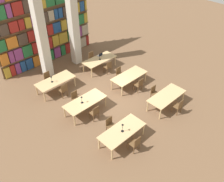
# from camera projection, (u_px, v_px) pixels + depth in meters

# --- Properties ---
(ground_plane) EXTENTS (40.00, 40.00, 0.00)m
(ground_plane) POSITION_uv_depth(u_px,v_px,m) (109.00, 98.00, 14.36)
(ground_plane) COLOR brown
(bookshelf_bank) EXTENTS (6.97, 0.35, 5.50)m
(bookshelf_bank) POSITION_uv_depth(u_px,v_px,m) (45.00, 24.00, 16.12)
(bookshelf_bank) COLOR brown
(bookshelf_bank) RESTS_ON ground_plane
(pillar_left) EXTENTS (0.53, 0.53, 6.00)m
(pillar_left) POSITION_uv_depth(u_px,v_px,m) (41.00, 32.00, 14.41)
(pillar_left) COLOR beige
(pillar_left) RESTS_ON ground_plane
(pillar_center) EXTENTS (0.53, 0.53, 6.00)m
(pillar_center) POSITION_uv_depth(u_px,v_px,m) (73.00, 21.00, 15.70)
(pillar_center) COLOR beige
(pillar_center) RESTS_ON ground_plane
(reading_table_0) EXTENTS (2.27, 1.00, 0.73)m
(reading_table_0) POSITION_uv_depth(u_px,v_px,m) (122.00, 131.00, 11.40)
(reading_table_0) COLOR tan
(reading_table_0) RESTS_ON ground_plane
(chair_0) EXTENTS (0.42, 0.40, 0.89)m
(chair_0) POSITION_uv_depth(u_px,v_px,m) (135.00, 143.00, 11.08)
(chair_0) COLOR brown
(chair_0) RESTS_ON ground_plane
(chair_1) EXTENTS (0.42, 0.40, 0.89)m
(chair_1) POSITION_uv_depth(u_px,v_px,m) (111.00, 125.00, 11.97)
(chair_1) COLOR brown
(chair_1) RESTS_ON ground_plane
(desk_lamp_0) EXTENTS (0.14, 0.14, 0.48)m
(desk_lamp_0) POSITION_uv_depth(u_px,v_px,m) (123.00, 126.00, 11.12)
(desk_lamp_0) COLOR black
(desk_lamp_0) RESTS_ON reading_table_0
(reading_table_1) EXTENTS (2.27, 1.00, 0.73)m
(reading_table_1) POSITION_uv_depth(u_px,v_px,m) (167.00, 96.00, 13.41)
(reading_table_1) COLOR tan
(reading_table_1) RESTS_ON ground_plane
(chair_2) EXTENTS (0.42, 0.40, 0.89)m
(chair_2) POSITION_uv_depth(u_px,v_px,m) (178.00, 106.00, 13.07)
(chair_2) COLOR brown
(chair_2) RESTS_ON ground_plane
(chair_3) EXTENTS (0.42, 0.40, 0.89)m
(chair_3) POSITION_uv_depth(u_px,v_px,m) (155.00, 93.00, 13.96)
(chair_3) COLOR brown
(chair_3) RESTS_ON ground_plane
(reading_table_2) EXTENTS (2.27, 1.00, 0.73)m
(reading_table_2) POSITION_uv_depth(u_px,v_px,m) (85.00, 102.00, 13.04)
(reading_table_2) COLOR tan
(reading_table_2) RESTS_ON ground_plane
(chair_4) EXTENTS (0.42, 0.40, 0.89)m
(chair_4) POSITION_uv_depth(u_px,v_px,m) (95.00, 112.00, 12.69)
(chair_4) COLOR brown
(chair_4) RESTS_ON ground_plane
(chair_5) EXTENTS (0.42, 0.40, 0.89)m
(chair_5) POSITION_uv_depth(u_px,v_px,m) (76.00, 98.00, 13.58)
(chair_5) COLOR brown
(chair_5) RESTS_ON ground_plane
(desk_lamp_1) EXTENTS (0.14, 0.14, 0.43)m
(desk_lamp_1) POSITION_uv_depth(u_px,v_px,m) (82.00, 98.00, 12.73)
(desk_lamp_1) COLOR black
(desk_lamp_1) RESTS_ON reading_table_2
(reading_table_3) EXTENTS (2.27, 1.00, 0.73)m
(reading_table_3) POSITION_uv_depth(u_px,v_px,m) (129.00, 76.00, 14.93)
(reading_table_3) COLOR tan
(reading_table_3) RESTS_ON ground_plane
(chair_6) EXTENTS (0.42, 0.40, 0.89)m
(chair_6) POSITION_uv_depth(u_px,v_px,m) (139.00, 84.00, 14.59)
(chair_6) COLOR brown
(chair_6) RESTS_ON ground_plane
(chair_7) EXTENTS (0.42, 0.40, 0.89)m
(chair_7) POSITION_uv_depth(u_px,v_px,m) (120.00, 74.00, 15.48)
(chair_7) COLOR brown
(chair_7) RESTS_ON ground_plane
(reading_table_4) EXTENTS (2.27, 1.00, 0.73)m
(reading_table_4) POSITION_uv_depth(u_px,v_px,m) (55.00, 81.00, 14.53)
(reading_table_4) COLOR tan
(reading_table_4) RESTS_ON ground_plane
(chair_8) EXTENTS (0.42, 0.40, 0.89)m
(chair_8) POSITION_uv_depth(u_px,v_px,m) (63.00, 90.00, 14.19)
(chair_8) COLOR brown
(chair_8) RESTS_ON ground_plane
(chair_9) EXTENTS (0.42, 0.40, 0.89)m
(chair_9) POSITION_uv_depth(u_px,v_px,m) (48.00, 78.00, 15.07)
(chair_9) COLOR brown
(chair_9) RESTS_ON ground_plane
(desk_lamp_2) EXTENTS (0.14, 0.14, 0.40)m
(desk_lamp_2) POSITION_uv_depth(u_px,v_px,m) (51.00, 78.00, 14.20)
(desk_lamp_2) COLOR black
(desk_lamp_2) RESTS_ON reading_table_4
(reading_table_5) EXTENTS (2.27, 1.00, 0.73)m
(reading_table_5) POSITION_uv_depth(u_px,v_px,m) (99.00, 60.00, 16.44)
(reading_table_5) COLOR tan
(reading_table_5) RESTS_ON ground_plane
(chair_10) EXTENTS (0.42, 0.40, 0.89)m
(chair_10) POSITION_uv_depth(u_px,v_px,m) (108.00, 67.00, 16.13)
(chair_10) COLOR brown
(chair_10) RESTS_ON ground_plane
(chair_11) EXTENTS (0.42, 0.40, 0.89)m
(chair_11) POSITION_uv_depth(u_px,v_px,m) (92.00, 58.00, 17.02)
(chair_11) COLOR brown
(chair_11) RESTS_ON ground_plane
(desk_lamp_3) EXTENTS (0.14, 0.14, 0.43)m
(desk_lamp_3) POSITION_uv_depth(u_px,v_px,m) (100.00, 55.00, 16.20)
(desk_lamp_3) COLOR black
(desk_lamp_3) RESTS_ON reading_table_5
(laptop) EXTENTS (0.32, 0.22, 0.21)m
(laptop) POSITION_uv_depth(u_px,v_px,m) (100.00, 55.00, 16.73)
(laptop) COLOR silver
(laptop) RESTS_ON reading_table_5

